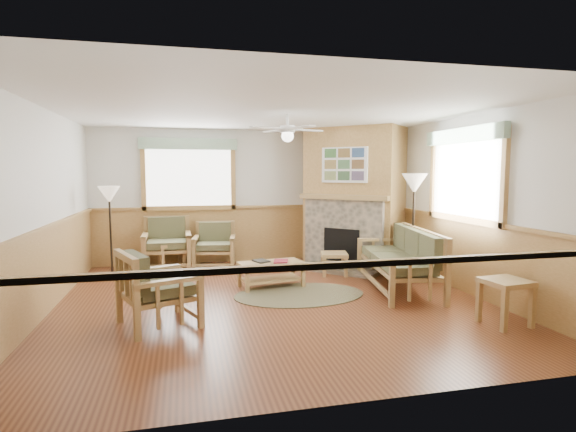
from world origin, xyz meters
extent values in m
cube|color=#5E301A|center=(0.00, 0.00, -0.01)|extent=(6.00, 6.00, 0.01)
cube|color=white|center=(0.00, 0.00, 2.70)|extent=(6.00, 6.00, 0.01)
cube|color=silver|center=(0.00, 3.00, 1.35)|extent=(6.00, 0.02, 2.70)
cube|color=silver|center=(0.00, -3.00, 1.35)|extent=(6.00, 0.02, 2.70)
cube|color=silver|center=(-3.00, 0.00, 1.35)|extent=(0.02, 6.00, 2.70)
cube|color=silver|center=(3.00, 0.00, 1.35)|extent=(0.02, 6.00, 2.70)
cylinder|color=brown|center=(0.45, 0.18, 0.01)|extent=(2.08, 2.08, 0.01)
cube|color=maroon|center=(0.28, 0.69, 0.44)|extent=(0.29, 0.35, 0.03)
cube|color=black|center=(-0.02, 0.81, 0.43)|extent=(0.28, 0.32, 0.03)
camera|label=1|loc=(-1.22, -6.24, 1.86)|focal=28.00mm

